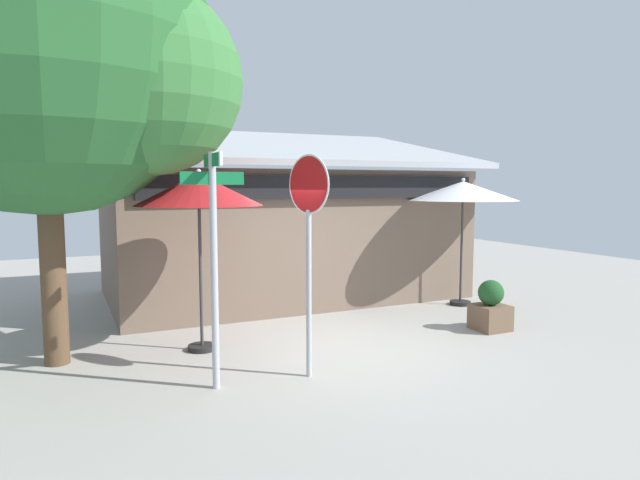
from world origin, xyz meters
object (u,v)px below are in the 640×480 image
at_px(stop_sign, 309,223).
at_px(patio_umbrella_ivory_center, 463,192).
at_px(patio_umbrella_crimson_left, 199,191).
at_px(street_sign_post, 214,247).
at_px(sidewalk_planter, 490,308).
at_px(shade_tree, 58,51).

relative_size(stop_sign, patio_umbrella_ivory_center, 1.09).
bearing_deg(patio_umbrella_ivory_center, patio_umbrella_crimson_left, -171.19).
bearing_deg(patio_umbrella_crimson_left, street_sign_post, -97.29).
distance_m(patio_umbrella_crimson_left, sidewalk_planter, 5.42).
bearing_deg(shade_tree, stop_sign, -33.87).
xyz_separation_m(street_sign_post, shade_tree, (-1.63, 1.83, 2.58)).
relative_size(shade_tree, sidewalk_planter, 7.59).
bearing_deg(street_sign_post, sidewalk_planter, 7.97).
distance_m(stop_sign, shade_tree, 4.16).
height_order(stop_sign, sidewalk_planter, stop_sign).
height_order(street_sign_post, patio_umbrella_crimson_left, street_sign_post).
distance_m(street_sign_post, stop_sign, 1.28).
bearing_deg(sidewalk_planter, patio_umbrella_ivory_center, 65.00).
height_order(patio_umbrella_ivory_center, sidewalk_planter, patio_umbrella_ivory_center).
height_order(patio_umbrella_crimson_left, sidewalk_planter, patio_umbrella_crimson_left).
bearing_deg(street_sign_post, patio_umbrella_ivory_center, 23.34).
distance_m(street_sign_post, sidewalk_planter, 5.36).
relative_size(patio_umbrella_crimson_left, patio_umbrella_ivory_center, 1.04).
xyz_separation_m(stop_sign, shade_tree, (-2.87, 1.93, 2.31)).
bearing_deg(shade_tree, patio_umbrella_crimson_left, -4.39).
bearing_deg(patio_umbrella_crimson_left, shade_tree, 175.61).
xyz_separation_m(patio_umbrella_crimson_left, patio_umbrella_ivory_center, (5.78, 0.90, -0.05)).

